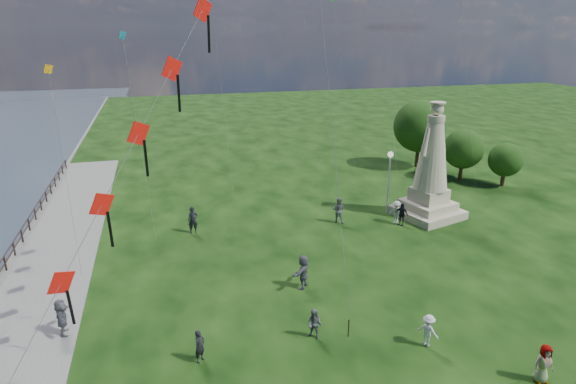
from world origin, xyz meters
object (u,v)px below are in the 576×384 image
object	(u,v)px
person_0	(200,346)
person_7	(338,210)
statue	(431,175)
lamppost	(390,169)
person_9	(402,214)
person_1	(315,324)
person_11	(303,272)
person_5	(62,319)
person_6	(193,220)
person_2	(428,330)
person_8	(396,212)
person_4	(543,364)

from	to	relation	value
person_0	person_7	distance (m)	17.07
statue	person_7	distance (m)	7.28
person_0	lamppost	bearing A→B (deg)	-3.05
person_0	person_9	size ratio (longest dim) A/B	0.90
person_1	person_11	xyz separation A→B (m)	(0.83, 4.49, 0.22)
person_5	person_9	xyz separation A→B (m)	(21.19, 7.77, -0.05)
person_6	person_11	size ratio (longest dim) A/B	0.99
person_2	person_7	bearing A→B (deg)	-37.90
person_9	person_11	bearing A→B (deg)	-90.87
lamppost	person_0	size ratio (longest dim) A/B	3.19
person_1	person_5	size ratio (longest dim) A/B	0.83
person_2	person_11	world-z (taller)	person_11
person_2	person_6	world-z (taller)	person_6
person_6	person_7	size ratio (longest dim) A/B	1.00
person_1	person_0	bearing A→B (deg)	-132.25
statue	person_7	size ratio (longest dim) A/B	4.50
person_5	person_6	size ratio (longest dim) A/B	0.94
person_11	person_1	bearing A→B (deg)	30.57
person_6	person_9	size ratio (longest dim) A/B	1.13
statue	person_9	bearing A→B (deg)	-174.52
statue	person_2	xyz separation A→B (m)	(-8.20, -13.87, -2.46)
person_6	person_8	size ratio (longest dim) A/B	1.14
person_6	person_4	bearing A→B (deg)	-55.78
person_6	person_8	xyz separation A→B (m)	(14.31, -1.98, -0.12)
statue	person_11	size ratio (longest dim) A/B	4.46
statue	person_0	xyz separation A→B (m)	(-18.04, -12.31, -2.48)
person_6	person_11	bearing A→B (deg)	-59.30
person_11	person_8	bearing A→B (deg)	168.54
statue	person_4	size ratio (longest dim) A/B	5.08
person_6	person_0	bearing A→B (deg)	-92.55
person_7	person_9	xyz separation A→B (m)	(4.17, -1.69, -0.11)
person_4	person_8	size ratio (longest dim) A/B	1.01
person_5	person_7	world-z (taller)	person_7
person_7	person_6	bearing A→B (deg)	27.55
person_4	person_6	bearing A→B (deg)	127.22
person_1	person_6	bearing A→B (deg)	152.80
person_8	person_9	bearing A→B (deg)	-17.99
person_11	person_5	bearing A→B (deg)	-42.83
lamppost	person_11	size ratio (longest dim) A/B	2.48
person_6	person_8	bearing A→B (deg)	-6.88
person_5	person_0	bearing A→B (deg)	-125.83
person_1	person_6	distance (m)	14.17
statue	lamppost	distance (m)	2.99
statue	person_7	bearing A→B (deg)	158.72
person_5	person_4	bearing A→B (deg)	-119.04
statue	person_4	bearing A→B (deg)	-122.58
person_4	person_5	xyz separation A→B (m)	(-18.88, 8.30, 0.05)
person_2	person_11	xyz separation A→B (m)	(-3.85, 6.29, 0.20)
person_5	person_6	world-z (taller)	person_6
lamppost	person_2	world-z (taller)	lamppost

